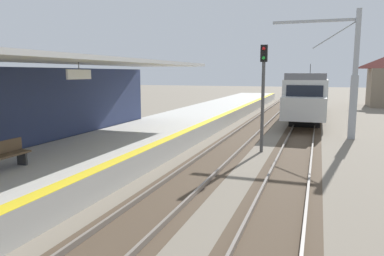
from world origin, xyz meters
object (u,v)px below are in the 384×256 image
(rail_signal_post, at_px, (263,87))
(platform_bench, at_px, (5,154))
(approaching_train, at_px, (308,93))
(catenary_pylon_far_side, at_px, (349,78))

(rail_signal_post, distance_m, platform_bench, 11.56)
(platform_bench, bearing_deg, rail_signal_post, 55.00)
(approaching_train, bearing_deg, platform_bench, -108.07)
(approaching_train, relative_size, rail_signal_post, 3.77)
(approaching_train, distance_m, rail_signal_post, 15.97)
(rail_signal_post, bearing_deg, approaching_train, 83.97)
(catenary_pylon_far_side, height_order, platform_bench, catenary_pylon_far_side)
(catenary_pylon_far_side, xyz_separation_m, platform_bench, (-10.75, -14.80, -2.23))
(approaching_train, relative_size, platform_bench, 12.25)
(approaching_train, height_order, platform_bench, approaching_train)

